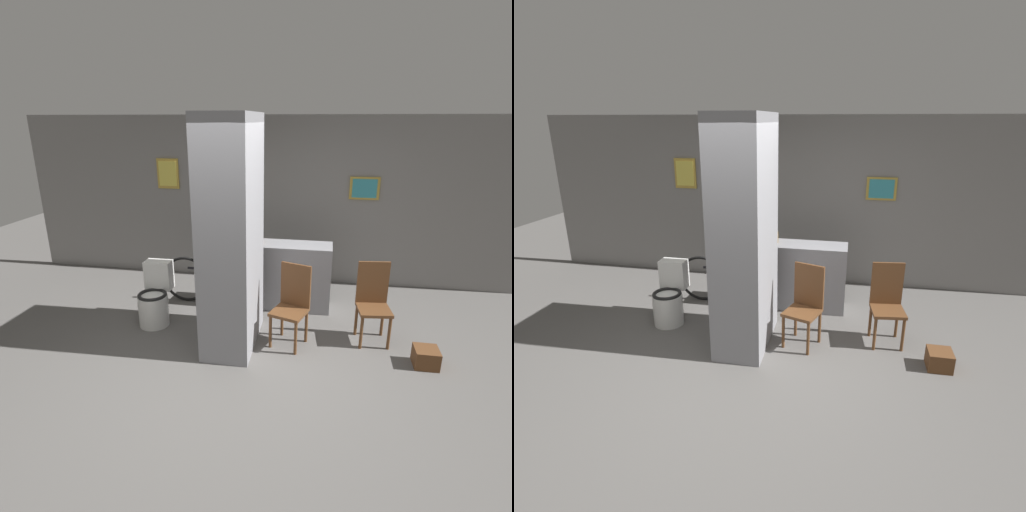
% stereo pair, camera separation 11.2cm
% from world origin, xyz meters
% --- Properties ---
extents(ground_plane, '(14.00, 14.00, 0.00)m').
position_xyz_m(ground_plane, '(0.00, 0.00, 0.00)').
color(ground_plane, '#5B5956').
extents(wall_back, '(8.00, 0.09, 2.60)m').
position_xyz_m(wall_back, '(-0.00, 2.63, 1.30)').
color(wall_back, gray).
rests_on(wall_back, ground_plane).
extents(pillar_center, '(0.57, 1.07, 2.60)m').
position_xyz_m(pillar_center, '(-0.06, 0.54, 1.30)').
color(pillar_center, gray).
rests_on(pillar_center, ground_plane).
extents(counter_shelf, '(1.34, 0.44, 0.92)m').
position_xyz_m(counter_shelf, '(0.40, 1.59, 0.46)').
color(counter_shelf, gray).
rests_on(counter_shelf, ground_plane).
extents(toilet, '(0.38, 0.54, 0.79)m').
position_xyz_m(toilet, '(-1.16, 0.80, 0.33)').
color(toilet, white).
rests_on(toilet, ground_plane).
extents(chair_near_pillar, '(0.47, 0.47, 0.96)m').
position_xyz_m(chair_near_pillar, '(0.62, 0.62, 0.51)').
color(chair_near_pillar, brown).
rests_on(chair_near_pillar, ground_plane).
extents(chair_by_doorway, '(0.41, 0.41, 0.96)m').
position_xyz_m(chair_by_doorway, '(1.55, 0.86, 0.51)').
color(chair_by_doorway, brown).
rests_on(chair_by_doorway, ground_plane).
extents(bicycle, '(1.70, 0.42, 0.74)m').
position_xyz_m(bicycle, '(-0.48, 1.50, 0.36)').
color(bicycle, black).
rests_on(bicycle, ground_plane).
extents(bottle_tall, '(0.07, 0.07, 0.25)m').
position_xyz_m(bottle_tall, '(0.09, 1.58, 1.01)').
color(bottle_tall, olive).
rests_on(bottle_tall, counter_shelf).
extents(bottle_short, '(0.08, 0.08, 0.21)m').
position_xyz_m(bottle_short, '(-0.03, 1.59, 1.00)').
color(bottle_short, silver).
rests_on(bottle_short, counter_shelf).
extents(floor_crate, '(0.25, 0.25, 0.20)m').
position_xyz_m(floor_crate, '(2.10, 0.38, 0.10)').
color(floor_crate, brown).
rests_on(floor_crate, ground_plane).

